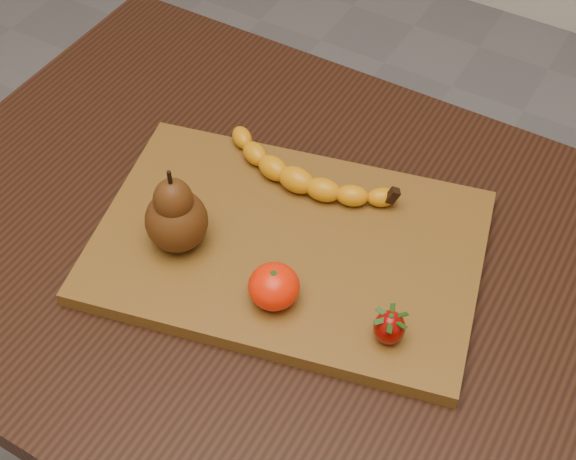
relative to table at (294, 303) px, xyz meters
The scene contains 6 objects.
table is the anchor object (origin of this frame).
cutting_board 0.11m from the table, behind, with size 0.45×0.30×0.02m, color brown.
banana 0.16m from the table, 118.29° to the left, with size 0.20×0.05×0.03m, color orange, non-canonical shape.
pear 0.22m from the table, 152.00° to the right, with size 0.07×0.07×0.11m, color #4C270C, non-canonical shape.
mandarin 0.16m from the table, 75.81° to the right, with size 0.06×0.06×0.05m, color #FE2102.
strawberry 0.21m from the table, 22.29° to the right, with size 0.03×0.03×0.04m, color #880603, non-canonical shape.
Camera 1 is at (0.29, -0.52, 1.51)m, focal length 50.00 mm.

